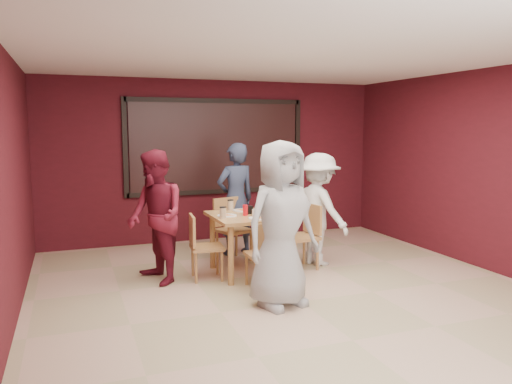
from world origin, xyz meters
name	(u,v)px	position (x,y,z in m)	size (l,w,h in m)	color
floor	(301,302)	(0.00, 0.00, 0.00)	(7.00, 7.00, 0.00)	#CDAB8E
window_blinds	(217,147)	(0.00, 3.45, 1.65)	(3.00, 0.02, 1.50)	black
dining_table	(250,222)	(-0.16, 1.28, 0.71)	(1.04, 1.04, 0.97)	tan
chair_front	(266,251)	(-0.22, 0.56, 0.48)	(0.41, 0.41, 0.85)	#A36F3F
chair_back	(231,225)	(-0.20, 2.05, 0.53)	(0.57, 0.57, 0.93)	#A36F3F
chair_left	(201,243)	(-0.86, 1.23, 0.49)	(0.46, 0.46, 0.86)	#A36F3F
chair_right	(305,232)	(0.65, 1.24, 0.52)	(0.48, 0.48, 0.92)	#A36F3F
diner_front	(281,224)	(-0.26, -0.01, 0.93)	(0.90, 0.59, 1.85)	#A1A1A1
diner_back	(236,199)	(-0.02, 2.34, 0.87)	(0.64, 0.42, 1.75)	#2B354E
diner_left	(156,217)	(-1.43, 1.30, 0.86)	(0.83, 0.65, 1.72)	maroon
diner_right	(319,209)	(0.92, 1.35, 0.81)	(1.05, 0.60, 1.62)	silver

